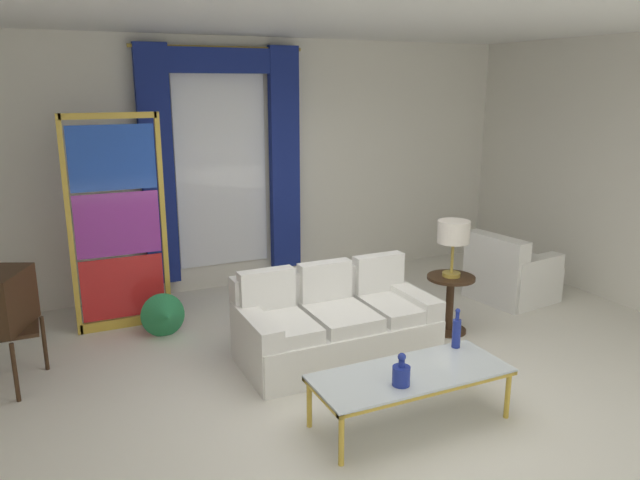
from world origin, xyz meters
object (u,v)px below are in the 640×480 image
couch_white_long (333,325)px  armchair_white (509,276)px  coffee_table (411,376)px  round_side_table (450,299)px  peacock_figurine (165,317)px  bottle_crystal_tall (457,332)px  bottle_blue_decanter (401,374)px  table_lamp_brass (454,234)px  stained_glass_divider (118,228)px

couch_white_long → armchair_white: couch_white_long is taller
coffee_table → round_side_table: (1.31, 1.29, -0.02)m
armchair_white → round_side_table: 1.32m
peacock_figurine → round_side_table: round_side_table is taller
bottle_crystal_tall → round_side_table: bearing=55.1°
bottle_blue_decanter → table_lamp_brass: 2.13m
armchair_white → couch_white_long: bearing=-169.1°
peacock_figurine → bottle_crystal_tall: bearing=-48.2°
armchair_white → stained_glass_divider: 4.39m
armchair_white → peacock_figurine: size_ratio=1.54×
bottle_blue_decanter → peacock_figurine: size_ratio=0.40×
bottle_blue_decanter → coffee_table: bearing=38.1°
bottle_blue_decanter → round_side_table: bottle_blue_decanter is taller
couch_white_long → stained_glass_divider: bearing=137.4°
bottle_blue_decanter → armchair_white: bearing=35.3°
armchair_white → stained_glass_divider: size_ratio=0.42×
bottle_crystal_tall → stained_glass_divider: stained_glass_divider is taller
round_side_table → coffee_table: bearing=-135.6°
bottle_crystal_tall → peacock_figurine: size_ratio=0.55×
coffee_table → bottle_crystal_tall: (0.57, 0.22, 0.17)m
couch_white_long → table_lamp_brass: bearing=-0.2°
coffee_table → peacock_figurine: bearing=119.7°
peacock_figurine → bottle_blue_decanter: bearing=-64.8°
peacock_figurine → round_side_table: 2.87m
bottle_crystal_tall → armchair_white: 2.52m
couch_white_long → stained_glass_divider: size_ratio=0.80×
bottle_crystal_tall → table_lamp_brass: bearing=55.1°
couch_white_long → bottle_blue_decanter: bearing=-96.7°
bottle_blue_decanter → stained_glass_divider: bearing=116.8°
table_lamp_brass → couch_white_long: bearing=179.8°
coffee_table → armchair_white: size_ratio=1.62×
round_side_table → table_lamp_brass: (0.00, 0.00, 0.67)m
couch_white_long → stained_glass_divider: (-1.66, 1.53, 0.75)m
bottle_crystal_tall → armchair_white: (1.96, 1.56, -0.26)m
bottle_crystal_tall → peacock_figurine: (-1.91, 2.14, -0.32)m
stained_glass_divider → peacock_figurine: 1.01m
table_lamp_brass → bottle_crystal_tall: bearing=-124.9°
peacock_figurine → coffee_table: bearing=-60.3°
bottle_crystal_tall → armchair_white: bearing=38.5°
bottle_crystal_tall → table_lamp_brass: size_ratio=0.58×
bottle_crystal_tall → table_lamp_brass: table_lamp_brass is taller
couch_white_long → peacock_figurine: size_ratio=2.93×
couch_white_long → armchair_white: bearing=10.9°
coffee_table → armchair_white: armchair_white is taller
bottle_crystal_tall → table_lamp_brass: 1.39m
couch_white_long → coffee_table: bearing=-89.8°
peacock_figurine → table_lamp_brass: 2.97m
couch_white_long → bottle_blue_decanter: (-0.17, -1.42, 0.19)m
bottle_crystal_tall → stained_glass_divider: bearing=130.6°
bottle_blue_decanter → table_lamp_brass: bearing=43.7°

